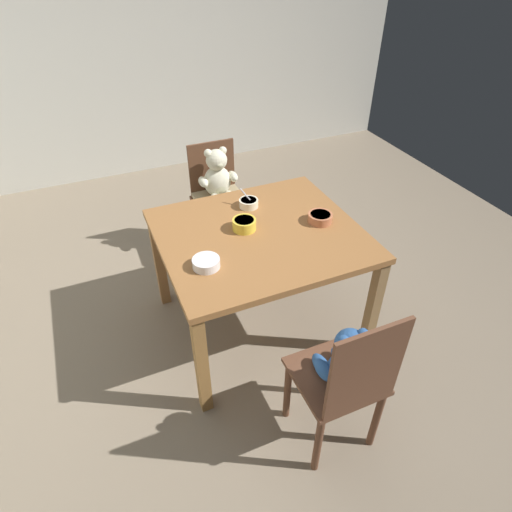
% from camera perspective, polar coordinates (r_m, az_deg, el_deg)
% --- Properties ---
extents(ground_plane, '(5.20, 5.20, 0.04)m').
position_cam_1_polar(ground_plane, '(2.89, 0.40, -9.06)').
color(ground_plane, '#7D6E5B').
extents(wall_rear, '(5.20, 0.08, 2.97)m').
position_cam_1_polar(wall_rear, '(4.49, -14.64, 28.98)').
color(wall_rear, '#BCB9AD').
rests_on(wall_rear, ground_plane).
extents(dining_table, '(1.10, 0.99, 0.72)m').
position_cam_1_polar(dining_table, '(2.46, 0.46, 1.43)').
color(dining_table, '#905D31').
rests_on(dining_table, ground_plane).
extents(teddy_chair_near_front, '(0.38, 0.37, 0.91)m').
position_cam_1_polar(teddy_chair_near_front, '(1.99, 11.60, -14.58)').
color(teddy_chair_near_front, brown).
rests_on(teddy_chair_near_front, ground_plane).
extents(teddy_chair_far_center, '(0.38, 0.40, 0.85)m').
position_cam_1_polar(teddy_chair_far_center, '(3.21, -4.92, 8.91)').
color(teddy_chair_far_center, brown).
rests_on(teddy_chair_far_center, ground_plane).
extents(porridge_bowl_terracotta_near_right, '(0.14, 0.14, 0.05)m').
position_cam_1_polar(porridge_bowl_terracotta_near_right, '(2.51, 8.44, 5.02)').
color(porridge_bowl_terracotta_near_right, '#BC6C48').
rests_on(porridge_bowl_terracotta_near_right, dining_table).
extents(porridge_bowl_yellow_center, '(0.13, 0.13, 0.06)m').
position_cam_1_polar(porridge_bowl_yellow_center, '(2.42, -1.56, 4.21)').
color(porridge_bowl_yellow_center, gold).
rests_on(porridge_bowl_yellow_center, dining_table).
extents(porridge_bowl_cream_far_center, '(0.12, 0.12, 0.10)m').
position_cam_1_polar(porridge_bowl_cream_far_center, '(2.63, -0.98, 7.00)').
color(porridge_bowl_cream_far_center, beige).
rests_on(porridge_bowl_cream_far_center, dining_table).
extents(porridge_bowl_white_near_left, '(0.14, 0.14, 0.05)m').
position_cam_1_polar(porridge_bowl_white_near_left, '(2.16, -6.58, -0.90)').
color(porridge_bowl_white_near_left, silver).
rests_on(porridge_bowl_white_near_left, dining_table).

